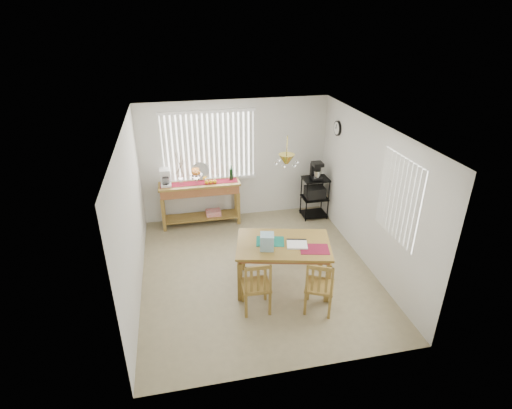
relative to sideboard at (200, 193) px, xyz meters
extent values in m
cube|color=#9C8F69|center=(0.80, -1.99, -0.72)|extent=(4.00, 4.50, 0.01)
cube|color=silver|center=(0.80, 0.31, 0.59)|extent=(4.00, 0.10, 2.60)
cube|color=silver|center=(0.80, -4.29, 0.59)|extent=(4.00, 0.10, 2.60)
cube|color=silver|center=(-1.25, -1.99, 0.59)|extent=(0.10, 4.50, 2.60)
cube|color=silver|center=(2.85, -1.99, 0.59)|extent=(0.10, 4.50, 2.60)
cube|color=white|center=(0.80, -1.99, 1.94)|extent=(4.00, 4.50, 0.10)
cube|color=white|center=(0.25, 0.25, 0.94)|extent=(1.90, 0.01, 1.40)
cube|color=white|center=(-0.65, 0.24, 0.94)|extent=(0.07, 0.03, 1.40)
cube|color=white|center=(-0.54, 0.24, 0.94)|extent=(0.07, 0.03, 1.40)
cube|color=white|center=(-0.44, 0.24, 0.94)|extent=(0.07, 0.03, 1.40)
cube|color=white|center=(-0.33, 0.24, 0.94)|extent=(0.07, 0.03, 1.40)
cube|color=white|center=(-0.23, 0.24, 0.94)|extent=(0.07, 0.03, 1.40)
cube|color=white|center=(-0.12, 0.24, 0.94)|extent=(0.07, 0.03, 1.40)
cube|color=white|center=(-0.01, 0.24, 0.94)|extent=(0.07, 0.03, 1.40)
cube|color=white|center=(0.09, 0.24, 0.94)|extent=(0.07, 0.03, 1.40)
cube|color=white|center=(0.20, 0.24, 0.94)|extent=(0.07, 0.03, 1.40)
cube|color=white|center=(0.30, 0.24, 0.94)|extent=(0.07, 0.03, 1.40)
cube|color=white|center=(0.41, 0.24, 0.94)|extent=(0.07, 0.03, 1.40)
cube|color=white|center=(0.51, 0.24, 0.94)|extent=(0.07, 0.03, 1.40)
cube|color=white|center=(0.62, 0.24, 0.94)|extent=(0.07, 0.03, 1.40)
cube|color=white|center=(0.72, 0.24, 0.94)|extent=(0.07, 0.03, 1.40)
cube|color=white|center=(0.83, 0.24, 0.94)|extent=(0.07, 0.03, 1.40)
cube|color=white|center=(0.94, 0.24, 0.94)|extent=(0.07, 0.03, 1.40)
cube|color=white|center=(1.04, 0.24, 0.94)|extent=(0.07, 0.03, 1.40)
cube|color=white|center=(1.15, 0.24, 0.94)|extent=(0.07, 0.03, 1.40)
cube|color=white|center=(0.25, 0.23, 0.21)|extent=(1.98, 0.06, 0.06)
cube|color=white|center=(0.25, 0.23, 1.67)|extent=(1.98, 0.06, 0.06)
cube|color=white|center=(2.79, -2.89, 0.94)|extent=(0.01, 1.10, 1.30)
cube|color=white|center=(2.78, -3.39, 0.94)|extent=(0.03, 0.07, 1.30)
cube|color=white|center=(2.78, -3.28, 0.94)|extent=(0.03, 0.07, 1.30)
cube|color=white|center=(2.78, -3.17, 0.94)|extent=(0.03, 0.07, 1.30)
cube|color=white|center=(2.78, -3.06, 0.94)|extent=(0.03, 0.07, 1.30)
cube|color=white|center=(2.78, -2.95, 0.94)|extent=(0.03, 0.07, 1.30)
cube|color=white|center=(2.78, -2.84, 0.94)|extent=(0.03, 0.07, 1.30)
cube|color=white|center=(2.78, -2.73, 0.94)|extent=(0.03, 0.07, 1.30)
cube|color=white|center=(2.78, -2.62, 0.94)|extent=(0.03, 0.07, 1.30)
cube|color=white|center=(2.78, -2.51, 0.94)|extent=(0.03, 0.07, 1.30)
cube|color=white|center=(2.78, -2.40, 0.94)|extent=(0.03, 0.07, 1.30)
cylinder|color=black|center=(2.77, -0.44, 1.37)|extent=(0.04, 0.30, 0.30)
cylinder|color=white|center=(2.75, -0.44, 1.37)|extent=(0.01, 0.25, 0.25)
cylinder|color=olive|center=(1.14, -2.45, 1.72)|extent=(0.01, 0.01, 0.34)
cone|color=olive|center=(1.14, -2.45, 1.54)|extent=(0.24, 0.24, 0.14)
sphere|color=white|center=(1.30, -2.45, 1.48)|extent=(0.05, 0.05, 0.05)
sphere|color=white|center=(1.22, -2.31, 1.48)|extent=(0.05, 0.05, 0.05)
sphere|color=white|center=(1.06, -2.31, 1.48)|extent=(0.05, 0.05, 0.05)
sphere|color=white|center=(0.98, -2.45, 1.48)|extent=(0.05, 0.05, 0.05)
sphere|color=white|center=(1.06, -2.59, 1.48)|extent=(0.05, 0.05, 0.05)
sphere|color=white|center=(1.22, -2.59, 1.48)|extent=(0.05, 0.05, 0.05)
cube|color=olive|center=(-0.01, 0.00, 0.22)|extent=(1.69, 0.47, 0.04)
cube|color=#9C5A33|center=(-0.01, 0.00, 0.10)|extent=(1.63, 0.43, 0.17)
cube|color=olive|center=(-0.80, -0.18, -0.35)|extent=(0.06, 0.06, 0.73)
cube|color=olive|center=(0.78, -0.18, -0.35)|extent=(0.06, 0.06, 0.73)
cube|color=olive|center=(-0.80, 0.18, -0.35)|extent=(0.06, 0.06, 0.73)
cube|color=olive|center=(0.78, 0.18, -0.35)|extent=(0.06, 0.06, 0.73)
cube|color=olive|center=(-0.01, 0.00, -0.55)|extent=(1.56, 0.41, 0.03)
cube|color=red|center=(0.25, 0.00, -0.49)|extent=(0.32, 0.23, 0.11)
cube|color=maroon|center=(-0.01, 0.00, 0.24)|extent=(1.60, 0.26, 0.01)
cube|color=white|center=(-0.69, 0.00, 0.26)|extent=(0.21, 0.25, 0.05)
cube|color=white|center=(-0.69, 0.08, 0.40)|extent=(0.21, 0.08, 0.32)
cube|color=white|center=(-0.69, -0.02, 0.57)|extent=(0.21, 0.23, 0.07)
cylinder|color=white|center=(-0.69, -0.03, 0.36)|extent=(0.14, 0.14, 0.14)
cylinder|color=white|center=(-0.06, -0.02, 0.29)|extent=(0.05, 0.05, 0.11)
cone|color=white|center=(-0.06, -0.02, 0.39)|extent=(0.27, 0.27, 0.09)
sphere|color=#B23617|center=(-0.01, -0.02, 0.48)|extent=(0.08, 0.08, 0.08)
sphere|color=#B23617|center=(-0.06, 0.03, 0.48)|extent=(0.08, 0.08, 0.08)
sphere|color=#B23617|center=(-0.12, -0.02, 0.48)|extent=(0.08, 0.08, 0.08)
sphere|color=#B23617|center=(-0.06, -0.07, 0.48)|extent=(0.08, 0.08, 0.08)
sphere|color=orange|center=(0.14, -0.08, 0.28)|extent=(0.08, 0.08, 0.08)
sphere|color=orange|center=(0.22, -0.08, 0.28)|extent=(0.08, 0.08, 0.08)
sphere|color=orange|center=(0.31, -0.08, 0.28)|extent=(0.08, 0.08, 0.08)
cylinder|color=silver|center=(0.04, 0.20, 0.43)|extent=(0.38, 0.09, 0.37)
cylinder|color=white|center=(-0.38, 0.05, 0.31)|extent=(0.08, 0.08, 0.15)
cylinder|color=#4C3823|center=(-0.38, 0.05, 0.62)|extent=(0.09, 0.04, 0.47)
cylinder|color=#4C3823|center=(-0.38, 0.05, 0.65)|extent=(0.14, 0.06, 0.51)
cylinder|color=#4C3823|center=(-0.38, 0.05, 0.60)|extent=(0.18, 0.08, 0.38)
cylinder|color=#4C3823|center=(-0.38, 0.05, 0.67)|extent=(0.06, 0.03, 0.58)
cylinder|color=#4C3823|center=(-0.38, 0.05, 0.59)|extent=(0.23, 0.11, 0.33)
cylinder|color=black|center=(0.68, 0.05, 0.36)|extent=(0.08, 0.08, 0.24)
cylinder|color=black|center=(0.68, 0.05, 0.52)|extent=(0.03, 0.03, 0.08)
cylinder|color=black|center=(2.24, -0.39, -0.25)|extent=(0.03, 0.03, 0.92)
cylinder|color=black|center=(2.74, -0.39, -0.25)|extent=(0.03, 0.03, 0.92)
cylinder|color=black|center=(2.24, 0.00, -0.25)|extent=(0.03, 0.03, 0.92)
cylinder|color=black|center=(2.74, 0.00, -0.25)|extent=(0.03, 0.03, 0.92)
cube|color=black|center=(2.49, -0.20, 0.19)|extent=(0.54, 0.43, 0.03)
cube|color=black|center=(2.49, -0.20, -0.25)|extent=(0.54, 0.43, 0.03)
cube|color=black|center=(2.49, -0.20, -0.65)|extent=(0.54, 0.43, 0.03)
cube|color=black|center=(2.49, -0.20, -0.12)|extent=(0.41, 0.33, 0.24)
cube|color=black|center=(2.49, -0.22, 0.24)|extent=(0.22, 0.26, 0.05)
cube|color=black|center=(2.49, -0.13, 0.37)|extent=(0.22, 0.09, 0.33)
cube|color=black|center=(2.49, -0.22, 0.55)|extent=(0.22, 0.24, 0.08)
cylinder|color=silver|center=(2.49, -0.23, 0.34)|extent=(0.14, 0.14, 0.14)
cube|color=olive|center=(1.14, -2.45, 0.07)|extent=(1.69, 1.29, 0.04)
cube|color=#9C5A33|center=(1.14, -2.45, 0.02)|extent=(1.56, 1.16, 0.06)
cube|color=olive|center=(0.38, -2.70, -0.36)|extent=(0.09, 0.09, 0.70)
cube|color=olive|center=(1.72, -3.02, -0.36)|extent=(0.09, 0.09, 0.70)
cube|color=olive|center=(0.57, -1.89, -0.36)|extent=(0.09, 0.09, 0.70)
cube|color=olive|center=(1.91, -2.20, -0.36)|extent=(0.09, 0.09, 0.70)
cube|color=#136B59|center=(0.95, -2.35, 0.10)|extent=(0.51, 0.42, 0.01)
cube|color=maroon|center=(1.58, -2.72, 0.10)|extent=(0.51, 0.42, 0.01)
cube|color=white|center=(1.34, -2.56, 0.11)|extent=(0.37, 0.33, 0.03)
cube|color=black|center=(1.37, -2.42, 0.11)|extent=(0.32, 0.11, 0.03)
cube|color=#95C5D9|center=(0.84, -2.55, 0.22)|extent=(0.26, 0.26, 0.26)
cube|color=olive|center=(0.58, -2.96, -0.28)|extent=(0.44, 0.44, 0.04)
cube|color=olive|center=(0.77, -2.78, -0.51)|extent=(0.04, 0.04, 0.41)
cube|color=olive|center=(0.41, -2.77, -0.51)|extent=(0.04, 0.04, 0.41)
cube|color=olive|center=(0.76, -3.14, -0.51)|extent=(0.04, 0.04, 0.41)
cube|color=olive|center=(0.39, -3.13, -0.51)|extent=(0.04, 0.04, 0.41)
cube|color=olive|center=(0.76, -3.15, -0.03)|extent=(0.04, 0.04, 0.46)
cube|color=olive|center=(0.39, -3.14, -0.03)|extent=(0.04, 0.04, 0.46)
cube|color=olive|center=(0.57, -3.15, 0.18)|extent=(0.38, 0.04, 0.06)
cube|color=olive|center=(0.67, -3.15, -0.05)|extent=(0.04, 0.02, 0.37)
cube|color=olive|center=(0.57, -3.15, -0.05)|extent=(0.04, 0.02, 0.37)
cube|color=olive|center=(0.47, -3.14, -0.05)|extent=(0.04, 0.02, 0.37)
cube|color=olive|center=(1.53, -3.17, -0.28)|extent=(0.56, 0.56, 0.04)
cube|color=olive|center=(1.77, -3.08, -0.51)|extent=(0.05, 0.05, 0.41)
cube|color=olive|center=(1.44, -2.92, -0.51)|extent=(0.05, 0.05, 0.41)
cube|color=olive|center=(1.61, -3.41, -0.51)|extent=(0.05, 0.05, 0.41)
cube|color=olive|center=(1.28, -3.25, -0.51)|extent=(0.05, 0.05, 0.41)
cube|color=olive|center=(1.61, -3.42, -0.03)|extent=(0.05, 0.05, 0.46)
cube|color=olive|center=(1.28, -3.26, -0.03)|extent=(0.05, 0.05, 0.46)
cube|color=olive|center=(1.44, -3.34, 0.17)|extent=(0.36, 0.19, 0.06)
cube|color=olive|center=(1.53, -3.38, -0.05)|extent=(0.05, 0.04, 0.37)
cube|color=olive|center=(1.44, -3.34, -0.05)|extent=(0.05, 0.04, 0.37)
cube|color=olive|center=(1.35, -3.30, -0.05)|extent=(0.05, 0.04, 0.37)
camera|label=1|loc=(-0.43, -7.76, 3.50)|focal=28.00mm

